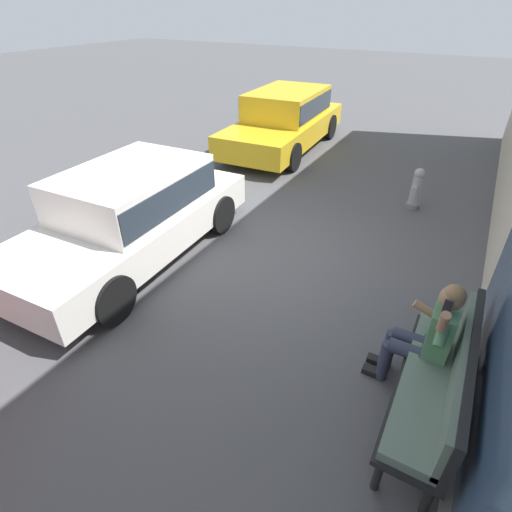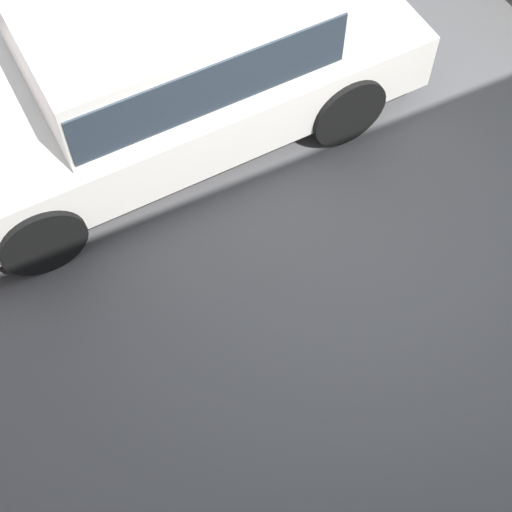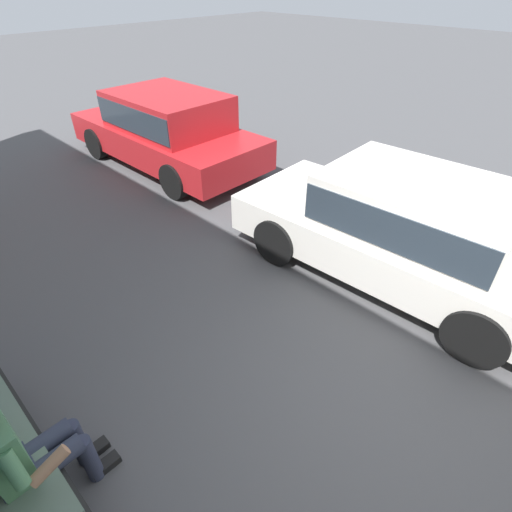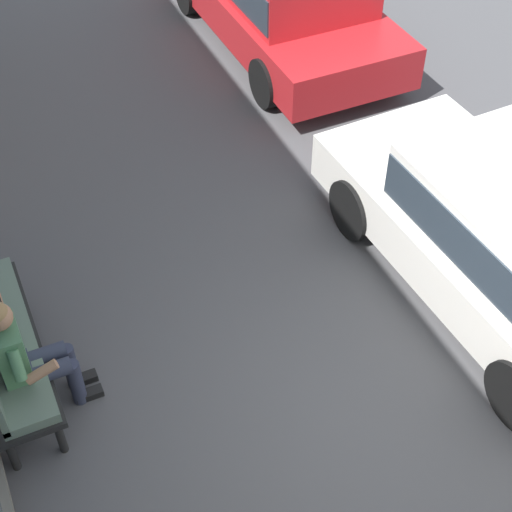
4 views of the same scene
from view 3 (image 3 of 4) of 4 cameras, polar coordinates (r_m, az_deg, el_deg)
ground_plane at (r=4.29m, az=18.36°, el=-17.86°), size 60.00×60.00×0.00m
person_on_phone at (r=3.38m, az=-30.37°, el=-22.70°), size 0.73×0.74×1.34m
parked_car_mid at (r=5.26m, az=20.60°, el=4.09°), size 4.25×1.96×1.39m
parked_car_far at (r=8.50m, az=-12.59°, el=17.56°), size 4.38×1.94×1.44m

